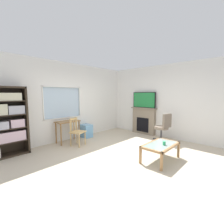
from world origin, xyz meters
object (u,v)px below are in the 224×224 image
at_px(plastic_drawer_unit, 86,131).
at_px(coffee_table, 161,146).
at_px(bookshelf, 8,120).
at_px(wooden_chair, 77,131).
at_px(fireplace, 144,121).
at_px(office_chair, 164,126).
at_px(tv, 144,100).
at_px(desk_under_window, 68,125).
at_px(sippy_cup, 164,143).

distance_m(plastic_drawer_unit, coffee_table, 3.09).
height_order(bookshelf, wooden_chair, bookshelf).
bearing_deg(fireplace, office_chair, -113.39).
distance_m(fireplace, coffee_table, 2.68).
bearing_deg(tv, desk_under_window, 155.27).
height_order(desk_under_window, office_chair, office_chair).
height_order(wooden_chair, fireplace, fireplace).
height_order(fireplace, tv, tv).
height_order(plastic_drawer_unit, sippy_cup, sippy_cup).
distance_m(office_chair, coffee_table, 1.70).
bearing_deg(desk_under_window, fireplace, -24.59).
bearing_deg(fireplace, desk_under_window, 155.41).
bearing_deg(plastic_drawer_unit, coffee_table, -90.72).
bearing_deg(desk_under_window, office_chair, -45.36).
height_order(tv, sippy_cup, tv).
xyz_separation_m(desk_under_window, tv, (2.81, -1.29, 0.83)).
distance_m(bookshelf, fireplace, 4.78).
bearing_deg(tv, plastic_drawer_unit, 145.76).
relative_size(plastic_drawer_unit, office_chair, 0.50).
distance_m(bookshelf, office_chair, 4.80).
bearing_deg(fireplace, coffee_table, -139.45).
xyz_separation_m(fireplace, coffee_table, (-2.03, -1.74, -0.19)).
xyz_separation_m(plastic_drawer_unit, fireplace, (1.99, -1.34, 0.31)).
relative_size(plastic_drawer_unit, sippy_cup, 5.54).
xyz_separation_m(desk_under_window, sippy_cup, (0.78, -3.13, -0.13)).
distance_m(desk_under_window, wooden_chair, 0.54).
bearing_deg(coffee_table, desk_under_window, 104.71).
xyz_separation_m(bookshelf, plastic_drawer_unit, (2.55, -0.06, -0.72)).
bearing_deg(office_chair, coffee_table, -157.48).
bearing_deg(office_chair, fireplace, 66.61).
relative_size(tv, sippy_cup, 11.45).
distance_m(tv, sippy_cup, 2.90).
relative_size(bookshelf, fireplace, 1.68).
bearing_deg(plastic_drawer_unit, fireplace, -34.00).
bearing_deg(plastic_drawer_unit, sippy_cup, -90.92).
height_order(wooden_chair, tv, tv).
height_order(plastic_drawer_unit, coffee_table, plastic_drawer_unit).
height_order(tv, coffee_table, tv).
height_order(desk_under_window, coffee_table, desk_under_window).
bearing_deg(tv, coffee_table, -139.20).
xyz_separation_m(wooden_chair, tv, (2.79, -0.78, 0.97)).
xyz_separation_m(tv, coffee_table, (-2.01, -1.74, -1.07)).
xyz_separation_m(bookshelf, wooden_chair, (1.74, -0.62, -0.51)).
xyz_separation_m(wooden_chair, fireplace, (2.81, -0.78, 0.09)).
bearing_deg(bookshelf, desk_under_window, -3.59).
height_order(office_chair, coffee_table, office_chair).
relative_size(bookshelf, coffee_table, 1.79).
bearing_deg(coffee_table, wooden_chair, 107.07).
relative_size(desk_under_window, tv, 0.78).
relative_size(wooden_chair, plastic_drawer_unit, 1.81).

